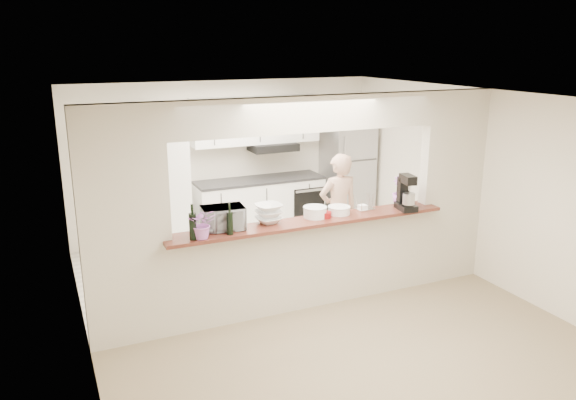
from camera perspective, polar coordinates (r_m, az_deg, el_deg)
floor at (r=6.89m, az=2.00°, el=-10.62°), size 6.00×6.00×0.00m
tile_overlay at (r=8.19m, az=-2.81°, el=-6.22°), size 5.00×2.90×0.01m
partition at (r=6.38m, az=2.13°, el=1.43°), size 5.00×0.15×2.50m
bar_counter at (r=6.65m, az=2.07°, el=-6.18°), size 3.40×0.38×1.09m
kitchen_cabinets at (r=8.90m, az=-6.78°, el=2.01°), size 3.15×0.62×2.25m
refrigerator at (r=9.74m, az=6.01°, el=2.47°), size 0.75×0.70×1.70m
flower_left at (r=5.86m, az=-8.72°, el=-2.38°), size 0.34×0.31×0.32m
wine_bottle_a at (r=5.84m, az=-9.66°, el=-2.61°), size 0.08×0.08×0.38m
wine_bottle_b at (r=5.95m, az=-5.93°, el=-2.29°), size 0.07×0.07×0.34m
toaster_oven at (r=6.13m, az=-6.64°, el=-1.83°), size 0.49×0.35×0.25m
serving_bowls at (r=6.31m, az=-1.99°, el=-1.42°), size 0.32×0.32×0.21m
plate_stack_a at (r=6.54m, az=2.77°, el=-1.23°), size 0.28×0.28×0.13m
plate_stack_b at (r=6.69m, az=5.21°, el=-1.04°), size 0.27×0.27×0.09m
red_bowl at (r=6.54m, az=3.78°, el=-1.51°), size 0.15×0.15×0.07m
tan_bowl at (r=6.72m, az=4.85°, el=-1.02°), size 0.16×0.16×0.08m
utensil_caddy at (r=6.88m, az=7.90°, el=-0.30°), size 0.23×0.15×0.21m
stand_mixer at (r=6.95m, az=11.91°, el=0.61°), size 0.23×0.32×0.44m
flower_right at (r=7.13m, az=11.35°, el=0.90°), size 0.24×0.24×0.37m
person at (r=7.81m, az=5.13°, el=-1.15°), size 0.59×0.39×1.61m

